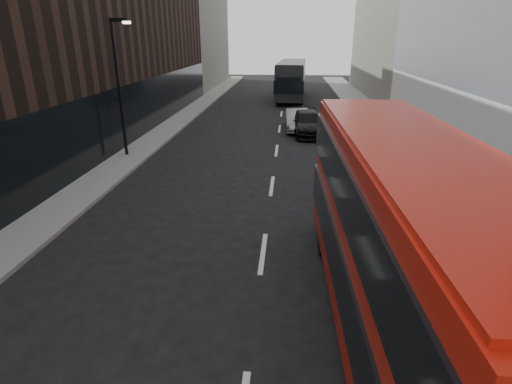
% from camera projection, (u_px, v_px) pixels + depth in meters
% --- Properties ---
extents(sidewalk_right, '(3.00, 80.00, 0.15)m').
position_uv_depth(sidewalk_right, '(387.00, 133.00, 27.58)').
color(sidewalk_right, slate).
rests_on(sidewalk_right, ground).
extents(sidewalk_left, '(2.00, 80.00, 0.15)m').
position_uv_depth(sidewalk_left, '(168.00, 129.00, 28.79)').
color(sidewalk_left, slate).
rests_on(sidewalk_left, ground).
extents(building_victorian, '(6.50, 24.00, 21.00)m').
position_uv_depth(building_victorian, '(396.00, 2.00, 41.43)').
color(building_victorian, '#68645C').
rests_on(building_victorian, ground).
extents(building_left_mid, '(5.00, 24.00, 14.00)m').
position_uv_depth(building_left_mid, '(136.00, 27.00, 31.18)').
color(building_left_mid, black).
rests_on(building_left_mid, ground).
extents(building_left_far, '(5.00, 20.00, 13.00)m').
position_uv_depth(building_left_far, '(198.00, 35.00, 51.78)').
color(building_left_far, '#68645C').
rests_on(building_left_far, ground).
extents(street_lamp, '(1.06, 0.22, 7.00)m').
position_uv_depth(street_lamp, '(119.00, 80.00, 20.81)').
color(street_lamp, black).
rests_on(street_lamp, sidewalk_left).
extents(red_bus, '(2.94, 11.17, 4.48)m').
position_uv_depth(red_bus, '(403.00, 237.00, 8.12)').
color(red_bus, '#AA160A').
rests_on(red_bus, ground).
extents(grey_bus, '(3.32, 12.03, 3.85)m').
position_uv_depth(grey_bus, '(291.00, 79.00, 42.40)').
color(grey_bus, black).
rests_on(grey_bus, ground).
extents(car_a, '(2.09, 4.31, 1.42)m').
position_uv_depth(car_a, '(368.00, 178.00, 16.79)').
color(car_a, black).
rests_on(car_a, ground).
extents(car_b, '(1.73, 4.48, 1.46)m').
position_uv_depth(car_b, '(297.00, 120.00, 28.49)').
color(car_b, gray).
rests_on(car_b, ground).
extents(car_c, '(2.73, 5.47, 1.52)m').
position_uv_depth(car_c, '(308.00, 123.00, 27.24)').
color(car_c, black).
rests_on(car_c, ground).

